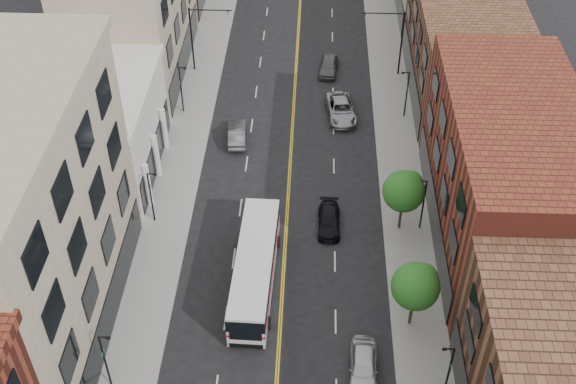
# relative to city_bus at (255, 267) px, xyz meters

# --- Properties ---
(sidewalk_left) EXTENTS (4.00, 110.00, 0.15)m
(sidewalk_left) POSITION_rel_city_bus_xyz_m (-7.94, 17.59, -1.78)
(sidewalk_left) COLOR gray
(sidewalk_left) RESTS_ON ground
(sidewalk_right) EXTENTS (4.00, 110.00, 0.15)m
(sidewalk_right) POSITION_rel_city_bus_xyz_m (12.06, 17.59, -1.78)
(sidewalk_right) COLOR gray
(sidewalk_right) RESTS_ON ground
(bldg_l_tanoffice) EXTENTS (10.00, 22.00, 18.00)m
(bldg_l_tanoffice) POSITION_rel_city_bus_xyz_m (-14.94, -4.41, 7.15)
(bldg_l_tanoffice) COLOR gray
(bldg_l_tanoffice) RESTS_ON ground
(bldg_l_white) EXTENTS (10.00, 14.00, 8.00)m
(bldg_l_white) POSITION_rel_city_bus_xyz_m (-14.94, 13.59, 2.15)
(bldg_l_white) COLOR silver
(bldg_l_white) RESTS_ON ground
(bldg_r_mid) EXTENTS (10.00, 22.00, 12.00)m
(bldg_r_mid) POSITION_rel_city_bus_xyz_m (19.06, 6.59, 4.15)
(bldg_r_mid) COLOR maroon
(bldg_r_mid) RESTS_ON ground
(bldg_r_far_a) EXTENTS (10.00, 20.00, 10.00)m
(bldg_r_far_a) POSITION_rel_city_bus_xyz_m (19.06, 27.59, 3.15)
(bldg_r_far_a) COLOR #563322
(bldg_r_far_a) RESTS_ON ground
(tree_r_2) EXTENTS (3.40, 3.40, 5.59)m
(tree_r_2) POSITION_rel_city_bus_xyz_m (11.45, -3.34, 2.27)
(tree_r_2) COLOR black
(tree_r_2) RESTS_ON sidewalk_right
(tree_r_3) EXTENTS (3.40, 3.40, 5.59)m
(tree_r_3) POSITION_rel_city_bus_xyz_m (11.45, 6.66, 2.27)
(tree_r_3) COLOR black
(tree_r_3) RESTS_ON sidewalk_right
(lamp_l_1) EXTENTS (0.81, 0.55, 5.05)m
(lamp_l_1) POSITION_rel_city_bus_xyz_m (-8.89, -9.41, 1.12)
(lamp_l_1) COLOR black
(lamp_l_1) RESTS_ON sidewalk_left
(lamp_l_2) EXTENTS (0.81, 0.55, 5.05)m
(lamp_l_2) POSITION_rel_city_bus_xyz_m (-8.89, 6.59, 1.12)
(lamp_l_2) COLOR black
(lamp_l_2) RESTS_ON sidewalk_left
(lamp_l_3) EXTENTS (0.81, 0.55, 5.05)m
(lamp_l_3) POSITION_rel_city_bus_xyz_m (-8.89, 22.59, 1.12)
(lamp_l_3) COLOR black
(lamp_l_3) RESTS_ON sidewalk_left
(lamp_r_1) EXTENTS (0.81, 0.55, 5.05)m
(lamp_r_1) POSITION_rel_city_bus_xyz_m (13.01, -9.41, 1.12)
(lamp_r_1) COLOR black
(lamp_r_1) RESTS_ON sidewalk_right
(lamp_r_2) EXTENTS (0.81, 0.55, 5.05)m
(lamp_r_2) POSITION_rel_city_bus_xyz_m (13.01, 6.59, 1.12)
(lamp_r_2) COLOR black
(lamp_r_2) RESTS_ON sidewalk_right
(lamp_r_3) EXTENTS (0.81, 0.55, 5.05)m
(lamp_r_3) POSITION_rel_city_bus_xyz_m (13.01, 22.59, 1.12)
(lamp_r_3) COLOR black
(lamp_r_3) RESTS_ON sidewalk_right
(signal_mast_left) EXTENTS (4.49, 0.18, 7.20)m
(signal_mast_left) POSITION_rel_city_bus_xyz_m (-8.21, 30.59, 2.79)
(signal_mast_left) COLOR black
(signal_mast_left) RESTS_ON sidewalk_left
(signal_mast_right) EXTENTS (4.49, 0.18, 7.20)m
(signal_mast_right) POSITION_rel_city_bus_xyz_m (12.33, 30.59, 2.79)
(signal_mast_right) COLOR black
(signal_mast_right) RESTS_ON sidewalk_right
(city_bus) EXTENTS (3.28, 12.49, 3.19)m
(city_bus) POSITION_rel_city_bus_xyz_m (0.00, 0.00, 0.00)
(city_bus) COLOR silver
(city_bus) RESTS_ON ground
(car_parked_far) EXTENTS (2.17, 4.85, 1.62)m
(car_parked_far) POSITION_rel_city_bus_xyz_m (7.86, -7.79, -1.04)
(car_parked_far) COLOR silver
(car_parked_far) RESTS_ON ground
(car_lane_behind) EXTENTS (1.97, 4.75, 1.53)m
(car_lane_behind) POSITION_rel_city_bus_xyz_m (-3.12, 18.14, -1.09)
(car_lane_behind) COLOR #47474B
(car_lane_behind) RESTS_ON ground
(car_lane_a) EXTENTS (1.85, 4.51, 1.31)m
(car_lane_a) POSITION_rel_city_bus_xyz_m (5.58, 6.59, -1.20)
(car_lane_a) COLOR black
(car_lane_a) RESTS_ON ground
(car_lane_b) EXTENTS (3.39, 6.11, 1.62)m
(car_lane_b) POSITION_rel_city_bus_xyz_m (6.80, 22.56, -1.05)
(car_lane_b) COLOR #919398
(car_lane_b) RESTS_ON ground
(car_lane_c) EXTENTS (2.30, 4.78, 1.58)m
(car_lane_c) POSITION_rel_city_bus_xyz_m (5.59, 30.89, -1.07)
(car_lane_c) COLOR #4C4D51
(car_lane_c) RESTS_ON ground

